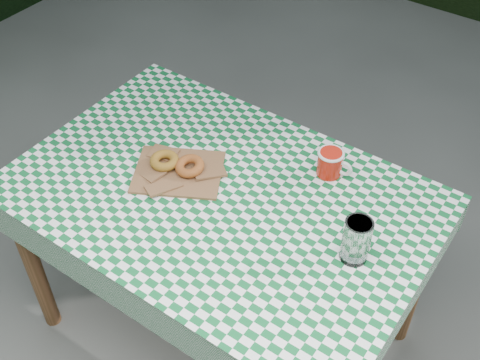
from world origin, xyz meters
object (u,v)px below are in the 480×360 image
Objects in this scene: table at (223,268)px; drinking_glass at (356,240)px; coffee_mug at (330,163)px; paper_bag at (178,171)px.

table is 9.00× the size of drinking_glass.
coffee_mug reaches higher than table.
paper_bag is (-0.17, -0.00, 0.39)m from table.
table is 0.56m from coffee_mug.
coffee_mug is at bearing 49.77° from table.
table is at bearing -178.46° from drinking_glass.
coffee_mug is at bearing 130.58° from drinking_glass.
drinking_glass is (0.46, 0.01, 0.45)m from table.
table is at bearing 1.13° from paper_bag.
table is 8.07× the size of coffee_mug.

